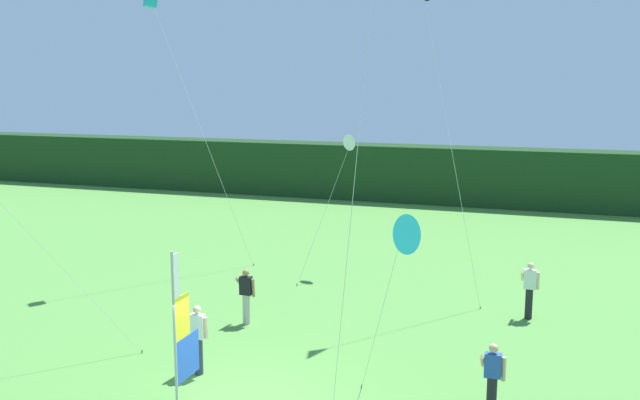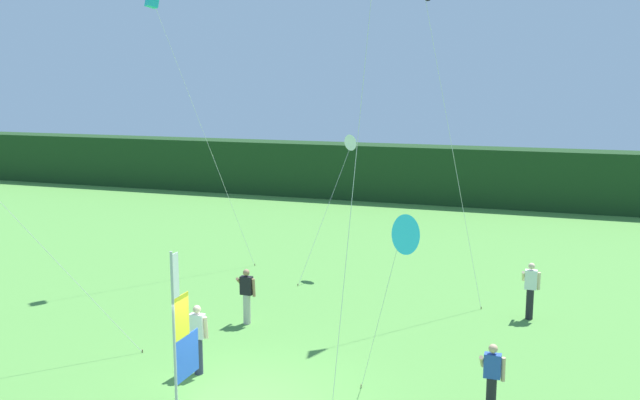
{
  "view_description": "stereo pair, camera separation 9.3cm",
  "coord_description": "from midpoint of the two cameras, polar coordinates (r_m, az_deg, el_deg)",
  "views": [
    {
      "loc": [
        6.4,
        -13.37,
        7.15
      ],
      "look_at": [
        0.84,
        2.93,
        4.19
      ],
      "focal_mm": 39.05,
      "sensor_mm": 36.0,
      "label": 1
    },
    {
      "loc": [
        6.49,
        -13.34,
        7.15
      ],
      "look_at": [
        0.84,
        2.93,
        4.19
      ],
      "focal_mm": 39.05,
      "sensor_mm": 36.0,
      "label": 2
    }
  ],
  "objects": [
    {
      "name": "distant_treeline",
      "position": [
        41.68,
        10.09,
        2.05
      ],
      "size": [
        80.0,
        2.4,
        3.32
      ],
      "primitive_type": "cube",
      "color": "#193819",
      "rests_on": "ground"
    },
    {
      "name": "banner_flag",
      "position": [
        15.62,
        -11.13,
        -10.68
      ],
      "size": [
        0.06,
        1.03,
        3.64
      ],
      "color": "#B7B7BC",
      "rests_on": "ground"
    },
    {
      "name": "person_near_banner",
      "position": [
        20.88,
        -5.9,
        -7.73
      ],
      "size": [
        0.55,
        0.48,
        1.67
      ],
      "color": "#B7B2A3",
      "rests_on": "ground"
    },
    {
      "name": "person_mid_field",
      "position": [
        22.1,
        16.98,
        -7.0
      ],
      "size": [
        0.55,
        0.48,
        1.75
      ],
      "color": "black",
      "rests_on": "ground"
    },
    {
      "name": "person_far_left",
      "position": [
        17.61,
        -9.83,
        -11.03
      ],
      "size": [
        0.55,
        0.48,
        1.76
      ],
      "color": "#2D334C",
      "rests_on": "ground"
    },
    {
      "name": "person_far_right",
      "position": [
        15.99,
        14.08,
        -13.83
      ],
      "size": [
        0.55,
        0.48,
        1.56
      ],
      "color": "black",
      "rests_on": "ground"
    },
    {
      "name": "kite_white_delta_0",
      "position": [
        26.07,
        2.74,
        4.69
      ],
      "size": [
        1.46,
        3.11,
        5.19
      ],
      "color": "brown",
      "rests_on": "ground"
    },
    {
      "name": "kite_cyan_box_2",
      "position": [
        26.22,
        -13.38,
        15.47
      ],
      "size": [
        3.18,
        2.33,
        10.29
      ],
      "color": "brown",
      "rests_on": "ground"
    },
    {
      "name": "kite_cyan_delta_4",
      "position": [
        13.85,
        6.83,
        -2.87
      ],
      "size": [
        1.65,
        2.13,
        4.57
      ],
      "color": "brown",
      "rests_on": "ground"
    }
  ]
}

